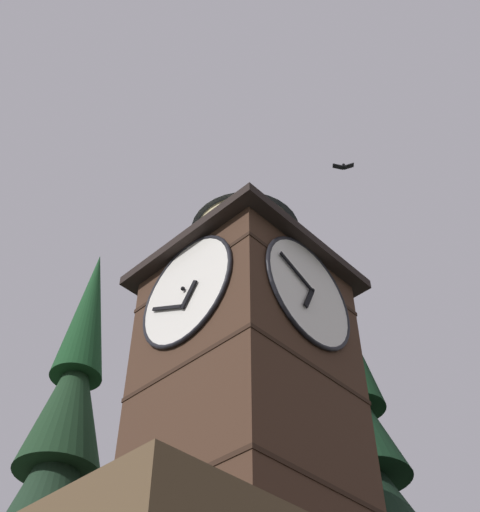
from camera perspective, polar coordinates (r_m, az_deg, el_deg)
name	(u,v)px	position (r m, az deg, el deg)	size (l,w,h in m)	color
clock_tower	(246,357)	(15.59, 0.54, -8.55)	(4.50, 4.50, 10.02)	#422B1E
flying_bird_high	(343,166)	(20.85, 8.73, 7.49)	(0.54, 0.58, 0.15)	black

